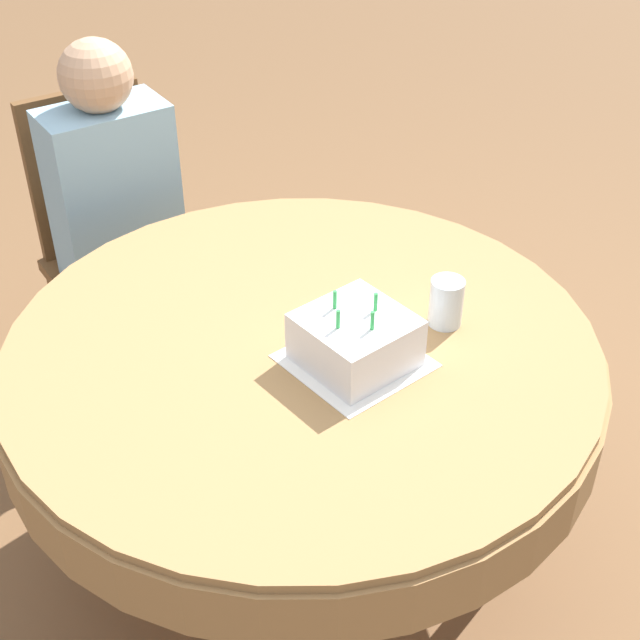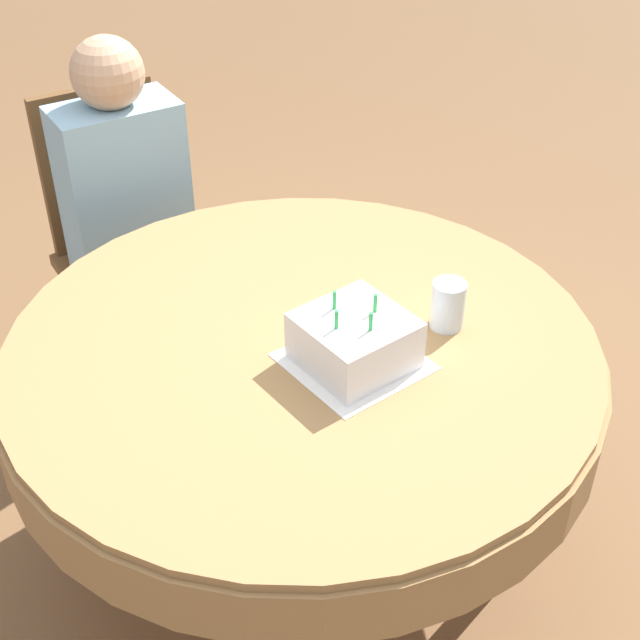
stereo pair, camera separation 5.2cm
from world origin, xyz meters
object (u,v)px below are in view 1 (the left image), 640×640
at_px(person, 118,202).
at_px(birthday_cake, 355,339).
at_px(chair, 113,242).
at_px(drinking_glass, 446,302).

bearing_deg(person, birthday_cake, -84.32).
height_order(chair, drinking_glass, chair).
xyz_separation_m(chair, birthday_cake, (-0.02, -1.09, 0.28)).
distance_m(birthday_cake, drinking_glass, 0.24).
bearing_deg(birthday_cake, drinking_glass, -5.87).
bearing_deg(birthday_cake, chair, 89.15).
bearing_deg(chair, birthday_cake, -84.82).
relative_size(person, drinking_glass, 10.29).
bearing_deg(chair, person, -90.00).
distance_m(person, birthday_cake, 1.00).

